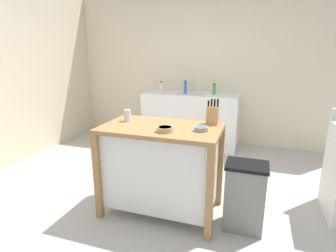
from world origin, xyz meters
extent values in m
plane|color=#ADA8A0|center=(0.00, 0.00, 0.00)|extent=(5.86, 5.86, 0.00)
cube|color=beige|center=(0.00, 2.36, 1.30)|extent=(4.86, 0.10, 2.60)
cube|color=beige|center=(-2.43, 0.88, 1.30)|extent=(0.10, 2.96, 2.60)
cube|color=#9E7042|center=(0.02, -0.08, 0.87)|extent=(1.12, 0.67, 0.04)
cube|color=silver|center=(0.02, -0.08, 0.47)|extent=(1.02, 0.57, 0.75)
cube|color=#9E7042|center=(-0.51, -0.38, 0.42)|extent=(0.06, 0.06, 0.85)
cube|color=#9E7042|center=(0.55, -0.38, 0.42)|extent=(0.06, 0.06, 0.85)
cube|color=#9E7042|center=(-0.51, 0.23, 0.42)|extent=(0.06, 0.06, 0.85)
cube|color=#9E7042|center=(0.55, 0.23, 0.42)|extent=(0.06, 0.06, 0.85)
cube|color=tan|center=(0.46, 0.16, 0.97)|extent=(0.11, 0.09, 0.17)
cylinder|color=black|center=(0.42, 0.16, 1.09)|extent=(0.02, 0.02, 0.06)
cylinder|color=black|center=(0.45, 0.16, 1.09)|extent=(0.02, 0.02, 0.07)
cylinder|color=black|center=(0.48, 0.16, 1.10)|extent=(0.02, 0.02, 0.08)
cylinder|color=black|center=(0.50, 0.16, 1.10)|extent=(0.02, 0.02, 0.08)
cylinder|color=tan|center=(0.11, -0.24, 0.91)|extent=(0.15, 0.15, 0.04)
cylinder|color=brown|center=(0.11, -0.24, 0.93)|extent=(0.12, 0.12, 0.01)
cylinder|color=gray|center=(0.41, -0.11, 0.91)|extent=(0.12, 0.12, 0.04)
cylinder|color=#49555B|center=(0.41, -0.11, 0.92)|extent=(0.10, 0.10, 0.01)
cylinder|color=silver|center=(-0.37, 0.00, 0.95)|extent=(0.07, 0.07, 0.12)
cube|color=slate|center=(0.82, -0.11, 0.30)|extent=(0.34, 0.26, 0.60)
cube|color=black|center=(0.82, -0.11, 0.61)|extent=(0.36, 0.28, 0.03)
cube|color=silver|center=(-0.20, 2.01, 0.45)|extent=(1.59, 0.60, 0.90)
cube|color=silver|center=(-0.20, 1.99, 0.88)|extent=(0.44, 0.36, 0.03)
cylinder|color=#B7BCC1|center=(-0.20, 2.15, 1.01)|extent=(0.02, 0.02, 0.22)
cylinder|color=blue|center=(-0.30, 2.00, 0.99)|extent=(0.05, 0.05, 0.19)
cylinder|color=black|center=(-0.30, 2.00, 1.10)|extent=(0.03, 0.03, 0.02)
cylinder|color=green|center=(0.17, 2.03, 0.97)|extent=(0.05, 0.05, 0.15)
cylinder|color=black|center=(0.17, 2.03, 1.06)|extent=(0.03, 0.03, 0.02)
cylinder|color=white|center=(-0.77, 2.10, 0.97)|extent=(0.05, 0.05, 0.16)
cylinder|color=black|center=(-0.77, 2.10, 1.06)|extent=(0.03, 0.03, 0.02)
camera|label=1|loc=(0.85, -2.36, 1.55)|focal=28.70mm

